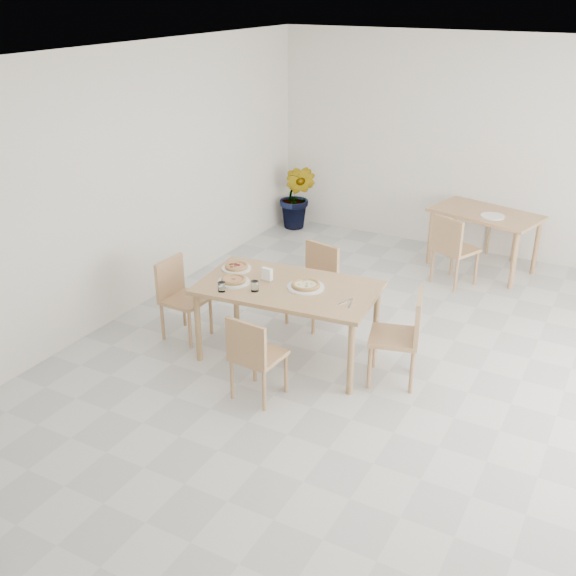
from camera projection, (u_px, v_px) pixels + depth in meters
The scene contains 21 objects.
main_table at pixel (288, 293), 6.31m from camera, with size 1.75×1.11×0.75m.
chair_south at pixel (254, 353), 5.72m from camera, with size 0.42×0.42×0.80m.
chair_north at pixel (315, 278), 7.09m from camera, with size 0.49×0.49×0.85m.
chair_west at pixel (179, 293), 6.79m from camera, with size 0.42×0.42×0.82m.
chair_east at pixel (404, 332), 5.97m from camera, with size 0.53×0.53×0.88m.
plate_margherita at pixel (234, 282), 6.34m from camera, with size 0.30×0.30×0.02m, color white.
plate_mushroom at pixel (306, 287), 6.23m from camera, with size 0.35×0.35×0.02m, color white.
plate_pepperoni at pixel (236, 268), 6.64m from camera, with size 0.29×0.29×0.02m, color white.
pizza_margherita at pixel (234, 280), 6.33m from camera, with size 0.24×0.24×0.03m.
pizza_mushroom at pixel (306, 285), 6.22m from camera, with size 0.33×0.33×0.03m.
pizza_pepperoni at pixel (236, 266), 6.63m from camera, with size 0.27×0.27×0.03m.
tumbler_a at pixel (255, 286), 6.16m from camera, with size 0.07×0.07×0.10m, color white.
tumbler_b at pixel (222, 287), 6.15m from camera, with size 0.07×0.07×0.09m, color white.
napkin_holder at pixel (267, 275), 6.36m from camera, with size 0.12×0.07×0.13m.
fork_a at pixel (351, 303), 5.93m from camera, with size 0.02×0.20×0.01m, color silver.
fork_b at pixel (345, 302), 5.96m from camera, with size 0.01×0.18×0.01m, color silver.
second_table at pixel (485, 220), 8.32m from camera, with size 1.42×1.03×0.75m.
chair_back_s at pixel (452, 246), 7.92m from camera, with size 0.56×0.56×0.87m.
chair_back_n at pixel (514, 217), 8.89m from camera, with size 0.54×0.54×0.87m.
plate_empty at pixel (493, 216), 8.11m from camera, with size 0.28×0.28×0.02m, color white.
potted_plant at pixel (297, 197), 9.80m from camera, with size 0.53×0.43×0.96m, color #22661E.
Camera 1 is at (1.77, -5.22, 3.34)m, focal length 42.00 mm.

